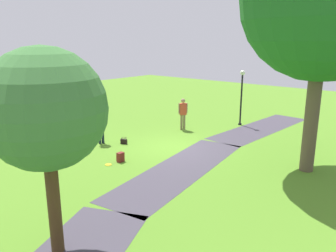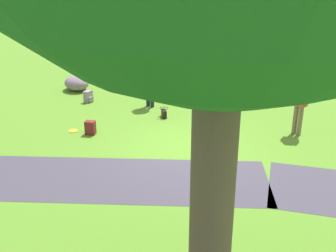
# 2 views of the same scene
# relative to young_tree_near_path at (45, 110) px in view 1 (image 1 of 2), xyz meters

# --- Properties ---
(ground_plane) EXTENTS (48.00, 48.00, 0.00)m
(ground_plane) POSITION_rel_young_tree_near_path_xyz_m (-8.06, -2.98, -3.46)
(ground_plane) COLOR #548725
(footpath_segment_near) EXTENTS (8.12, 2.60, 0.01)m
(footpath_segment_near) POSITION_rel_young_tree_near_path_xyz_m (-14.06, -1.34, -3.46)
(footpath_segment_near) COLOR #413C47
(footpath_segment_near) RESTS_ON ground
(footpath_segment_mid) EXTENTS (8.22, 3.27, 0.01)m
(footpath_segment_mid) POSITION_rel_young_tree_near_path_xyz_m (-6.12, -0.99, -3.46)
(footpath_segment_mid) COLOR #413C47
(footpath_segment_mid) RESTS_ON ground
(young_tree_near_path) EXTENTS (2.72, 2.72, 4.85)m
(young_tree_near_path) POSITION_rel_young_tree_near_path_xyz_m (0.00, 0.00, 0.00)
(young_tree_near_path) COLOR #4D351C
(young_tree_near_path) RESTS_ON ground
(lamp_post) EXTENTS (0.28, 0.28, 3.24)m
(lamp_post) POSITION_rel_young_tree_near_path_xyz_m (-13.96, -2.64, -1.45)
(lamp_post) COLOR black
(lamp_post) RESTS_ON ground
(lawn_boulder) EXTENTS (1.32, 1.29, 0.56)m
(lawn_boulder) POSITION_rel_young_tree_near_path_xyz_m (-3.10, -7.26, -3.18)
(lawn_boulder) COLOR slate
(lawn_boulder) RESTS_ON ground
(woman_with_handbag) EXTENTS (0.50, 0.33, 1.76)m
(woman_with_handbag) POSITION_rel_young_tree_near_path_xyz_m (-6.24, -6.03, -2.44)
(woman_with_handbag) COLOR #1A2631
(woman_with_handbag) RESTS_ON ground
(man_near_boulder) EXTENTS (0.43, 0.41, 1.78)m
(man_near_boulder) POSITION_rel_young_tree_near_path_xyz_m (-10.88, -4.58, -2.42)
(man_near_boulder) COLOR #7A6647
(man_near_boulder) RESTS_ON ground
(handbag_on_grass) EXTENTS (0.36, 0.36, 0.31)m
(handbag_on_grass) POSITION_rel_young_tree_near_path_xyz_m (-6.90, -5.14, -3.32)
(handbag_on_grass) COLOR black
(handbag_on_grass) RESTS_ON ground
(backpack_by_boulder) EXTENTS (0.33, 0.33, 0.40)m
(backpack_by_boulder) POSITION_rel_young_tree_near_path_xyz_m (-4.03, -6.06, -3.27)
(backpack_by_boulder) COLOR gray
(backpack_by_boulder) RESTS_ON ground
(spare_backpack_on_lawn) EXTENTS (0.28, 0.26, 0.40)m
(spare_backpack_on_lawn) POSITION_rel_young_tree_near_path_xyz_m (-5.12, -3.42, -3.27)
(spare_backpack_on_lawn) COLOR maroon
(spare_backpack_on_lawn) RESTS_ON ground
(frisbee_on_grass) EXTENTS (0.27, 0.27, 0.02)m
(frisbee_on_grass) POSITION_rel_young_tree_near_path_xyz_m (-4.54, -3.51, -3.45)
(frisbee_on_grass) COLOR yellow
(frisbee_on_grass) RESTS_ON ground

